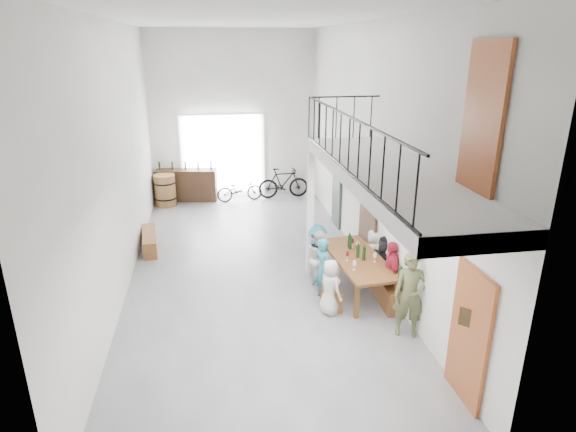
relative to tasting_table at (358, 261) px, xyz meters
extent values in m
plane|color=slate|center=(-2.12, 1.47, -0.71)|extent=(12.00, 12.00, 0.00)
plane|color=white|center=(-2.12, 7.47, 2.04)|extent=(5.50, 0.00, 5.50)
plane|color=white|center=(-2.12, -4.53, 2.04)|extent=(5.50, 0.00, 5.50)
plane|color=white|center=(-4.87, 1.47, 2.04)|extent=(0.00, 12.00, 12.00)
plane|color=white|center=(0.63, 1.47, 2.04)|extent=(0.00, 12.00, 12.00)
plane|color=white|center=(-2.12, 1.47, 4.79)|extent=(12.00, 12.00, 0.00)
cube|color=white|center=(-2.52, 7.41, 0.69)|extent=(2.80, 0.08, 2.80)
cube|color=brown|center=(0.58, -3.43, 0.34)|extent=(0.06, 0.95, 2.10)
cube|color=#392212|center=(0.58, 1.17, 0.29)|extent=(0.06, 1.10, 2.00)
cube|color=#2F392E|center=(0.58, 3.97, 0.29)|extent=(0.06, 0.80, 2.00)
cube|color=brown|center=(0.58, -3.03, 3.39)|extent=(0.06, 0.90, 1.95)
cube|color=#3A2C17|center=(0.60, 0.07, 1.19)|extent=(0.04, 0.45, 0.55)
cylinder|color=white|center=(0.59, 2.67, 1.69)|extent=(0.04, 0.28, 0.28)
cube|color=white|center=(-0.12, -1.73, 2.29)|extent=(1.50, 5.60, 0.25)
cube|color=black|center=(-0.85, -1.73, 3.27)|extent=(0.03, 5.60, 0.03)
cube|color=black|center=(-0.85, -1.73, 2.44)|extent=(0.03, 5.60, 0.03)
cube|color=black|center=(-0.12, 1.05, 3.27)|extent=(1.50, 0.03, 0.03)
cube|color=white|center=(-0.82, 1.02, 0.73)|extent=(0.14, 0.14, 2.88)
cube|color=brown|center=(0.00, 0.00, 0.05)|extent=(1.15, 2.43, 0.06)
cube|color=brown|center=(-0.32, -1.04, -0.34)|extent=(0.09, 0.09, 0.73)
cube|color=brown|center=(0.48, -0.98, -0.34)|extent=(0.09, 0.09, 0.73)
cube|color=brown|center=(-0.48, 0.98, -0.34)|extent=(0.09, 0.09, 0.73)
cube|color=brown|center=(0.32, 1.04, -0.34)|extent=(0.09, 0.09, 0.73)
cube|color=brown|center=(-0.68, 0.07, -0.49)|extent=(0.34, 1.89, 0.43)
cube|color=brown|center=(0.45, -0.07, -0.45)|extent=(0.33, 2.21, 0.51)
cylinder|color=black|center=(0.07, -0.15, 0.26)|extent=(0.07, 0.07, 0.35)
cylinder|color=black|center=(-0.01, 0.00, 0.26)|extent=(0.07, 0.07, 0.35)
cylinder|color=black|center=(-0.04, 0.46, 0.26)|extent=(0.07, 0.07, 0.35)
cylinder|color=black|center=(-0.03, 0.57, 0.26)|extent=(0.07, 0.07, 0.35)
cube|color=brown|center=(-4.62, 3.07, -0.49)|extent=(0.51, 1.56, 0.43)
cylinder|color=brown|center=(-4.46, 6.66, -0.19)|extent=(0.69, 0.69, 1.03)
cylinder|color=black|center=(-4.46, 6.66, -0.45)|extent=(0.70, 0.70, 0.05)
cylinder|color=black|center=(-4.46, 6.66, 0.07)|extent=(0.70, 0.70, 0.05)
cube|color=#392212|center=(-3.78, 7.12, -0.18)|extent=(2.07, 0.85, 1.06)
cylinder|color=black|center=(-4.63, 7.22, 0.49)|extent=(0.06, 0.06, 0.28)
cylinder|color=black|center=(-4.21, 7.15, 0.49)|extent=(0.06, 0.06, 0.28)
cylinder|color=black|center=(-3.78, 7.13, 0.49)|extent=(0.06, 0.06, 0.28)
cylinder|color=black|center=(-3.36, 7.04, 0.49)|extent=(0.06, 0.06, 0.28)
cylinder|color=black|center=(-2.94, 6.98, 0.49)|extent=(0.06, 0.06, 0.28)
imported|color=silver|center=(-0.79, -0.78, -0.14)|extent=(0.55, 0.65, 1.13)
imported|color=teal|center=(-0.78, -0.17, -0.03)|extent=(0.47, 0.57, 1.34)
imported|color=silver|center=(-0.73, 0.39, -0.06)|extent=(0.57, 0.69, 1.29)
imported|color=teal|center=(-0.67, 0.93, -0.10)|extent=(0.72, 0.89, 1.21)
imported|color=#B01E34|center=(0.52, -0.55, -0.04)|extent=(0.43, 0.82, 1.34)
imported|color=black|center=(0.63, 0.14, -0.12)|extent=(0.67, 1.14, 1.17)
imported|color=silver|center=(0.58, 0.71, -0.16)|extent=(0.49, 0.61, 1.09)
imported|color=#4F542F|center=(0.43, -1.73, 0.10)|extent=(0.67, 0.54, 1.61)
imported|color=#1B4815|center=(0.33, 1.68, -0.48)|extent=(0.50, 0.47, 0.46)
imported|color=black|center=(-2.03, 6.72, -0.30)|extent=(1.59, 0.73, 0.80)
imported|color=black|center=(-0.52, 6.86, -0.18)|extent=(1.76, 0.55, 1.05)
camera|label=1|loc=(-2.94, -8.84, 4.30)|focal=30.00mm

